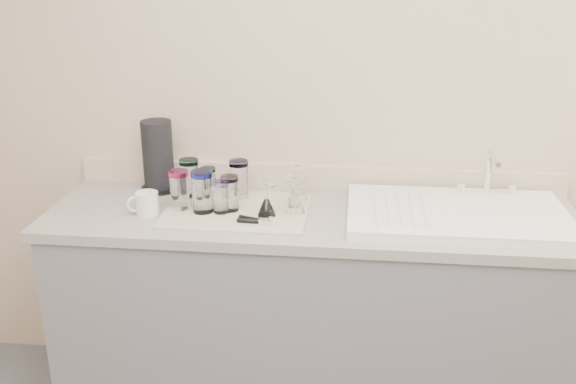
# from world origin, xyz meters

# --- Properties ---
(room_envelope) EXTENTS (3.54, 3.50, 2.52)m
(room_envelope) POSITION_xyz_m (0.00, 0.00, 1.56)
(room_envelope) COLOR #56575C
(room_envelope) RESTS_ON ground
(counter_unit) EXTENTS (2.06, 0.62, 0.90)m
(counter_unit) POSITION_xyz_m (0.00, 1.20, 0.45)
(counter_unit) COLOR slate
(counter_unit) RESTS_ON ground
(sink_unit) EXTENTS (0.82, 0.50, 0.22)m
(sink_unit) POSITION_xyz_m (0.55, 1.20, 0.92)
(sink_unit) COLOR white
(sink_unit) RESTS_ON counter_unit
(dish_towel) EXTENTS (0.55, 0.42, 0.01)m
(dish_towel) POSITION_xyz_m (-0.29, 1.18, 0.90)
(dish_towel) COLOR beige
(dish_towel) RESTS_ON counter_unit
(tumbler_teal) EXTENTS (0.08, 0.08, 0.15)m
(tumbler_teal) POSITION_xyz_m (-0.51, 1.31, 0.99)
(tumbler_teal) COLOR white
(tumbler_teal) RESTS_ON dish_towel
(tumbler_cyan) EXTENTS (0.06, 0.06, 0.12)m
(tumbler_cyan) POSITION_xyz_m (-0.43, 1.32, 0.97)
(tumbler_cyan) COLOR white
(tumbler_cyan) RESTS_ON dish_towel
(tumbler_purple) EXTENTS (0.08, 0.08, 0.16)m
(tumbler_purple) POSITION_xyz_m (-0.31, 1.32, 0.99)
(tumbler_purple) COLOR white
(tumbler_purple) RESTS_ON dish_towel
(tumbler_magenta) EXTENTS (0.08, 0.08, 0.15)m
(tumbler_magenta) POSITION_xyz_m (-0.51, 1.17, 0.99)
(tumbler_magenta) COLOR white
(tumbler_magenta) RESTS_ON dish_towel
(tumbler_blue) EXTENTS (0.08, 0.08, 0.16)m
(tumbler_blue) POSITION_xyz_m (-0.42, 1.15, 0.99)
(tumbler_blue) COLOR white
(tumbler_blue) RESTS_ON dish_towel
(tumbler_lavender) EXTENTS (0.07, 0.07, 0.14)m
(tumbler_lavender) POSITION_xyz_m (-0.31, 1.17, 0.98)
(tumbler_lavender) COLOR white
(tumbler_lavender) RESTS_ON dish_towel
(tumbler_extra) EXTENTS (0.06, 0.06, 0.13)m
(tumbler_extra) POSITION_xyz_m (-0.35, 1.15, 0.97)
(tumbler_extra) COLOR white
(tumbler_extra) RESTS_ON dish_towel
(goblet_back_right) EXTENTS (0.08, 0.08, 0.15)m
(goblet_back_right) POSITION_xyz_m (-0.07, 1.32, 0.96)
(goblet_back_right) COLOR white
(goblet_back_right) RESTS_ON dish_towel
(goblet_front_left) EXTENTS (0.07, 0.07, 0.13)m
(goblet_front_left) POSITION_xyz_m (-0.17, 1.13, 0.95)
(goblet_front_left) COLOR white
(goblet_front_left) RESTS_ON dish_towel
(goblet_front_right) EXTENTS (0.08, 0.08, 0.14)m
(goblet_front_right) POSITION_xyz_m (-0.06, 1.18, 0.96)
(goblet_front_right) COLOR white
(goblet_front_right) RESTS_ON dish_towel
(can_opener) EXTENTS (0.14, 0.07, 0.02)m
(can_opener) POSITION_xyz_m (-0.20, 1.06, 0.92)
(can_opener) COLOR silver
(can_opener) RESTS_ON dish_towel
(white_mug) EXTENTS (0.13, 0.11, 0.09)m
(white_mug) POSITION_xyz_m (-0.63, 1.12, 0.94)
(white_mug) COLOR silver
(white_mug) RESTS_ON counter_unit
(paper_towel_roll) EXTENTS (0.16, 0.16, 0.30)m
(paper_towel_roll) POSITION_xyz_m (-0.66, 1.39, 1.05)
(paper_towel_roll) COLOR black
(paper_towel_roll) RESTS_ON counter_unit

